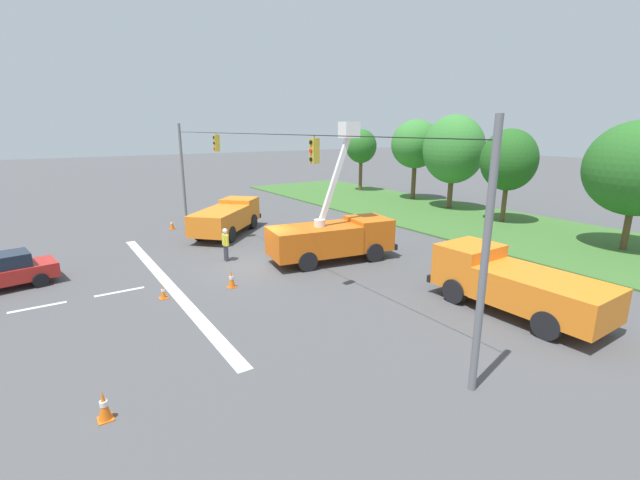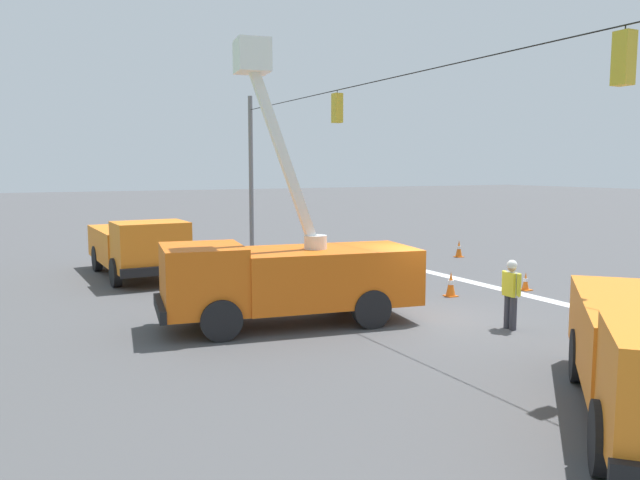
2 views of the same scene
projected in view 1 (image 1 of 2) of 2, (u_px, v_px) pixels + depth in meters
ground_plane at (261, 265)px, 22.11m from camera, size 200.00×200.00×0.00m
grass_verge at (481, 223)px, 31.69m from camera, size 56.00×12.00×0.10m
lane_markings at (133, 289)px, 18.78m from camera, size 17.60×15.25×0.01m
signal_gantry at (258, 183)px, 21.06m from camera, size 26.20×0.33×7.20m
tree_far_west at (361, 147)px, 46.72m from camera, size 3.27×3.39×6.77m
tree_west at (416, 144)px, 40.91m from camera, size 4.46×4.81×7.68m
tree_centre at (453, 150)px, 36.14m from camera, size 5.46×4.64×7.98m
tree_east at (509, 160)px, 30.86m from camera, size 4.00×3.94×6.85m
tree_far_east at (638, 169)px, 23.51m from camera, size 5.52×5.03×7.33m
utility_truck_bucket_lift at (333, 235)px, 22.56m from camera, size 3.43×7.00×7.18m
utility_truck_support_near at (227, 217)px, 28.33m from camera, size 6.37×6.44×2.07m
utility_truck_support_far at (513, 282)px, 16.30m from camera, size 6.64×2.68×2.21m
sedan_red at (0, 272)px, 18.64m from camera, size 2.44×4.53×1.56m
road_worker at (225, 243)px, 22.60m from camera, size 0.65×0.26×1.77m
traffic_cone_foreground_left at (104, 405)px, 10.30m from camera, size 0.36×0.36×0.79m
traffic_cone_foreground_right at (172, 224)px, 29.84m from camera, size 0.36×0.36×0.79m
traffic_cone_mid_left at (231, 279)px, 18.94m from camera, size 0.36×0.36×0.80m
traffic_cone_mid_right at (163, 292)px, 17.73m from camera, size 0.36×0.36×0.61m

